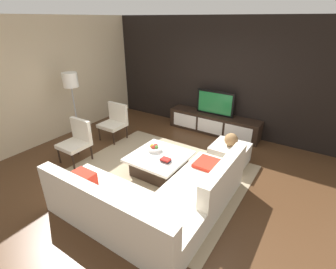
# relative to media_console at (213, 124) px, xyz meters

# --- Properties ---
(ground_plane) EXTENTS (14.00, 14.00, 0.00)m
(ground_plane) POSITION_rel_media_console_xyz_m (0.00, -2.40, -0.25)
(ground_plane) COLOR #4C301C
(feature_wall_back) EXTENTS (6.40, 0.12, 2.80)m
(feature_wall_back) POSITION_rel_media_console_xyz_m (0.00, 0.30, 1.15)
(feature_wall_back) COLOR black
(feature_wall_back) RESTS_ON ground
(side_wall_left) EXTENTS (0.12, 5.20, 2.80)m
(side_wall_left) POSITION_rel_media_console_xyz_m (-3.20, -2.20, 1.15)
(side_wall_left) COLOR beige
(side_wall_left) RESTS_ON ground
(area_rug) EXTENTS (3.22, 2.78, 0.01)m
(area_rug) POSITION_rel_media_console_xyz_m (-0.10, -2.40, -0.24)
(area_rug) COLOR tan
(area_rug) RESTS_ON ground
(media_console) EXTENTS (2.37, 0.47, 0.50)m
(media_console) POSITION_rel_media_console_xyz_m (0.00, 0.00, 0.00)
(media_console) COLOR black
(media_console) RESTS_ON ground
(television) EXTENTS (0.97, 0.06, 0.61)m
(television) POSITION_rel_media_console_xyz_m (0.00, 0.00, 0.56)
(television) COLOR black
(television) RESTS_ON media_console
(sectional_couch) EXTENTS (2.31, 2.32, 0.80)m
(sectional_couch) POSITION_rel_media_console_xyz_m (0.50, -3.27, 0.03)
(sectional_couch) COLOR silver
(sectional_couch) RESTS_ON ground
(coffee_table) EXTENTS (1.02, 1.03, 0.38)m
(coffee_table) POSITION_rel_media_console_xyz_m (-0.10, -2.30, -0.05)
(coffee_table) COLOR black
(coffee_table) RESTS_ON ground
(accent_chair_near) EXTENTS (0.53, 0.54, 0.87)m
(accent_chair_near) POSITION_rel_media_console_xyz_m (-1.80, -2.81, 0.24)
(accent_chair_near) COLOR black
(accent_chair_near) RESTS_ON ground
(floor_lamp) EXTENTS (0.33, 0.33, 1.64)m
(floor_lamp) POSITION_rel_media_console_xyz_m (-2.56, -2.20, 1.14)
(floor_lamp) COLOR #A5A5AA
(floor_lamp) RESTS_ON ground
(ottoman) EXTENTS (0.70, 0.70, 0.40)m
(ottoman) POSITION_rel_media_console_xyz_m (0.90, -1.22, -0.05)
(ottoman) COLOR silver
(ottoman) RESTS_ON ground
(fruit_bowl) EXTENTS (0.28, 0.28, 0.14)m
(fruit_bowl) POSITION_rel_media_console_xyz_m (-0.28, -2.20, 0.18)
(fruit_bowl) COLOR silver
(fruit_bowl) RESTS_ON coffee_table
(accent_chair_far) EXTENTS (0.56, 0.53, 0.87)m
(accent_chair_far) POSITION_rel_media_console_xyz_m (-1.89, -1.62, 0.24)
(accent_chair_far) COLOR black
(accent_chair_far) RESTS_ON ground
(decorative_ball) EXTENTS (0.27, 0.27, 0.27)m
(decorative_ball) POSITION_rel_media_console_xyz_m (0.90, -1.22, 0.28)
(decorative_ball) COLOR #997247
(decorative_ball) RESTS_ON ottoman
(book_stack) EXTENTS (0.19, 0.13, 0.06)m
(book_stack) POSITION_rel_media_console_xyz_m (0.12, -2.42, 0.16)
(book_stack) COLOR #1E232D
(book_stack) RESTS_ON coffee_table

